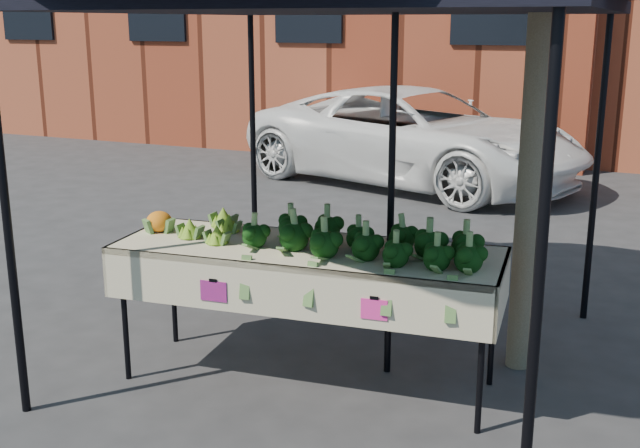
# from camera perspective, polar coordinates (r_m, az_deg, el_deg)

# --- Properties ---
(ground) EXTENTS (90.00, 90.00, 0.00)m
(ground) POSITION_cam_1_polar(r_m,az_deg,el_deg) (5.10, -1.84, -11.56)
(ground) COLOR #2A2A2C
(table) EXTENTS (2.47, 1.03, 0.90)m
(table) POSITION_cam_1_polar(r_m,az_deg,el_deg) (4.94, -0.93, -6.72)
(table) COLOR beige
(table) RESTS_ON ground
(canopy) EXTENTS (3.16, 3.16, 2.74)m
(canopy) POSITION_cam_1_polar(r_m,az_deg,el_deg) (5.05, 1.78, 4.58)
(canopy) COLOR black
(canopy) RESTS_ON ground
(broccoli_heap) EXTENTS (1.51, 0.54, 0.23)m
(broccoli_heap) POSITION_cam_1_polar(r_m,az_deg,el_deg) (4.66, 3.20, -0.78)
(broccoli_heap) COLOR black
(broccoli_heap) RESTS_ON table
(romanesco_cluster) EXTENTS (0.40, 0.54, 0.17)m
(romanesco_cluster) POSITION_cam_1_polar(r_m,az_deg,el_deg) (5.11, -7.60, 0.18)
(romanesco_cluster) COLOR #6DAB27
(romanesco_cluster) RESTS_ON table
(cauliflower_pair) EXTENTS (0.17, 0.17, 0.16)m
(cauliflower_pair) POSITION_cam_1_polar(r_m,az_deg,el_deg) (5.25, -11.69, 0.29)
(cauliflower_pair) COLOR orange
(cauliflower_pair) RESTS_ON table
(vehicle) EXTENTS (1.95, 2.55, 4.89)m
(vehicle) POSITION_cam_1_polar(r_m,az_deg,el_deg) (11.01, 7.18, 15.50)
(vehicle) COLOR white
(vehicle) RESTS_ON ground
(street_tree) EXTENTS (2.34, 2.34, 4.61)m
(street_tree) POSITION_cam_1_polar(r_m,az_deg,el_deg) (5.03, 15.92, 14.72)
(street_tree) COLOR #1E4C14
(street_tree) RESTS_ON ground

